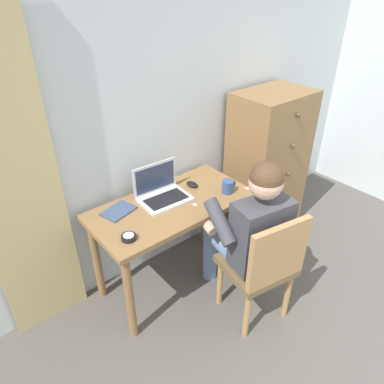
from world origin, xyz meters
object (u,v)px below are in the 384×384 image
object	(u,v)px
dresser	(267,164)
person_seated	(248,227)
computer_mouse	(192,184)
coffee_mug	(228,187)
notebook_pad	(119,211)
desk	(172,217)
desk_clock	(129,237)
chair	(264,265)
laptop	(162,192)

from	to	relation	value
dresser	person_seated	xyz separation A→B (m)	(-0.82, -0.54, 0.03)
computer_mouse	coffee_mug	size ratio (longest dim) A/B	0.83
notebook_pad	coffee_mug	xyz separation A→B (m)	(0.73, -0.28, 0.04)
desk	desk_clock	bearing A→B (deg)	-160.98
desk	chair	size ratio (longest dim) A/B	1.30
computer_mouse	desk_clock	distance (m)	0.72
dresser	coffee_mug	xyz separation A→B (m)	(-0.70, -0.21, 0.14)
dresser	coffee_mug	size ratio (longest dim) A/B	10.66
laptop	person_seated	bearing A→B (deg)	-63.43
person_seated	laptop	world-z (taller)	person_seated
notebook_pad	laptop	bearing A→B (deg)	-23.21
person_seated	coffee_mug	world-z (taller)	person_seated
person_seated	computer_mouse	xyz separation A→B (m)	(-0.02, 0.56, 0.08)
chair	notebook_pad	distance (m)	1.01
computer_mouse	desk	bearing A→B (deg)	-165.68
person_seated	laptop	bearing A→B (deg)	116.57
notebook_pad	coffee_mug	size ratio (longest dim) A/B	1.75
person_seated	coffee_mug	xyz separation A→B (m)	(0.13, 0.33, 0.11)
person_seated	desk_clock	world-z (taller)	person_seated
chair	computer_mouse	distance (m)	0.78
laptop	coffee_mug	world-z (taller)	laptop
dresser	laptop	distance (m)	1.11
laptop	desk	bearing A→B (deg)	-83.83
laptop	computer_mouse	bearing A→B (deg)	-2.07
desk	notebook_pad	xyz separation A→B (m)	(-0.33, 0.14, 0.13)
dresser	notebook_pad	xyz separation A→B (m)	(-1.43, 0.07, 0.09)
desk	desk_clock	xyz separation A→B (m)	(-0.43, -0.15, 0.13)
dresser	computer_mouse	bearing A→B (deg)	178.84
person_seated	desk_clock	size ratio (longest dim) A/B	13.19
dresser	laptop	bearing A→B (deg)	178.62
notebook_pad	desk	bearing A→B (deg)	-38.48
chair	computer_mouse	world-z (taller)	chair
computer_mouse	desk_clock	bearing A→B (deg)	-165.65
desk	computer_mouse	bearing A→B (deg)	18.97
chair	laptop	distance (m)	0.84
chair	computer_mouse	bearing A→B (deg)	89.02
chair	laptop	world-z (taller)	laptop
chair	coffee_mug	xyz separation A→B (m)	(0.16, 0.51, 0.29)
computer_mouse	coffee_mug	bearing A→B (deg)	-62.66
desk_clock	notebook_pad	world-z (taller)	desk_clock
person_seated	computer_mouse	bearing A→B (deg)	91.79
computer_mouse	dresser	bearing A→B (deg)	-5.81
dresser	coffee_mug	distance (m)	0.74
laptop	chair	bearing A→B (deg)	-71.25
laptop	notebook_pad	bearing A→B (deg)	171.84
desk_clock	person_seated	bearing A→B (deg)	-24.75
chair	notebook_pad	xyz separation A→B (m)	(-0.57, 0.79, 0.25)
dresser	chair	distance (m)	1.13
desk_clock	desk	bearing A→B (deg)	19.02
notebook_pad	chair	bearing A→B (deg)	-69.14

